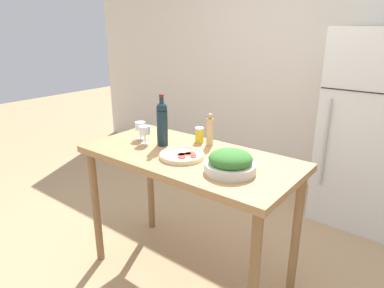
{
  "coord_description": "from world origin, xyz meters",
  "views": [
    {
      "loc": [
        1.27,
        -1.6,
        1.7
      ],
      "look_at": [
        0.0,
        0.03,
        0.99
      ],
      "focal_mm": 32.0,
      "sensor_mm": 36.0,
      "label": 1
    }
  ],
  "objects_px": {
    "refrigerator": "(368,129)",
    "wine_glass_near": "(145,131)",
    "wine_glass_far": "(140,126)",
    "salt_canister": "(199,135)",
    "homemade_pizza": "(182,155)",
    "pepper_mill": "(210,130)",
    "wine_bottle": "(162,123)",
    "salad_bowl": "(230,162)"
  },
  "relations": [
    {
      "from": "refrigerator",
      "to": "wine_glass_near",
      "type": "bearing_deg",
      "value": -123.76
    },
    {
      "from": "wine_glass_far",
      "to": "salt_canister",
      "type": "height_order",
      "value": "wine_glass_far"
    },
    {
      "from": "refrigerator",
      "to": "homemade_pizza",
      "type": "relative_size",
      "value": 6.07
    },
    {
      "from": "pepper_mill",
      "to": "wine_glass_far",
      "type": "bearing_deg",
      "value": -157.18
    },
    {
      "from": "wine_bottle",
      "to": "homemade_pizza",
      "type": "height_order",
      "value": "wine_bottle"
    },
    {
      "from": "refrigerator",
      "to": "salt_canister",
      "type": "bearing_deg",
      "value": -120.89
    },
    {
      "from": "wine_glass_near",
      "to": "salt_canister",
      "type": "height_order",
      "value": "wine_glass_near"
    },
    {
      "from": "refrigerator",
      "to": "salad_bowl",
      "type": "bearing_deg",
      "value": -102.25
    },
    {
      "from": "wine_glass_near",
      "to": "wine_glass_far",
      "type": "xyz_separation_m",
      "value": [
        -0.1,
        0.06,
        0.0
      ]
    },
    {
      "from": "wine_bottle",
      "to": "wine_glass_near",
      "type": "bearing_deg",
      "value": -155.03
    },
    {
      "from": "wine_glass_near",
      "to": "homemade_pizza",
      "type": "height_order",
      "value": "wine_glass_near"
    },
    {
      "from": "refrigerator",
      "to": "homemade_pizza",
      "type": "bearing_deg",
      "value": -113.27
    },
    {
      "from": "wine_bottle",
      "to": "wine_glass_far",
      "type": "distance_m",
      "value": 0.23
    },
    {
      "from": "wine_glass_far",
      "to": "salad_bowl",
      "type": "bearing_deg",
      "value": -7.73
    },
    {
      "from": "wine_bottle",
      "to": "salt_canister",
      "type": "relative_size",
      "value": 3.38
    },
    {
      "from": "pepper_mill",
      "to": "salt_canister",
      "type": "distance_m",
      "value": 0.11
    },
    {
      "from": "wine_glass_near",
      "to": "homemade_pizza",
      "type": "xyz_separation_m",
      "value": [
        0.37,
        -0.05,
        -0.08
      ]
    },
    {
      "from": "pepper_mill",
      "to": "wine_bottle",
      "type": "bearing_deg",
      "value": -141.48
    },
    {
      "from": "wine_glass_near",
      "to": "salad_bowl",
      "type": "height_order",
      "value": "salad_bowl"
    },
    {
      "from": "wine_glass_far",
      "to": "homemade_pizza",
      "type": "bearing_deg",
      "value": -12.41
    },
    {
      "from": "wine_glass_far",
      "to": "salt_canister",
      "type": "distance_m",
      "value": 0.43
    },
    {
      "from": "pepper_mill",
      "to": "homemade_pizza",
      "type": "relative_size",
      "value": 0.8
    },
    {
      "from": "salt_canister",
      "to": "wine_glass_near",
      "type": "bearing_deg",
      "value": -135.88
    },
    {
      "from": "wine_bottle",
      "to": "wine_glass_far",
      "type": "xyz_separation_m",
      "value": [
        -0.22,
        0.0,
        -0.07
      ]
    },
    {
      "from": "wine_glass_far",
      "to": "wine_glass_near",
      "type": "bearing_deg",
      "value": -29.55
    },
    {
      "from": "salad_bowl",
      "to": "salt_canister",
      "type": "xyz_separation_m",
      "value": [
        -0.45,
        0.32,
        -0.0
      ]
    },
    {
      "from": "refrigerator",
      "to": "wine_glass_near",
      "type": "xyz_separation_m",
      "value": [
        -1.09,
        -1.63,
        0.17
      ]
    },
    {
      "from": "wine_glass_far",
      "to": "pepper_mill",
      "type": "bearing_deg",
      "value": 22.82
    },
    {
      "from": "wine_glass_near",
      "to": "pepper_mill",
      "type": "relative_size",
      "value": 0.57
    },
    {
      "from": "wine_bottle",
      "to": "salt_canister",
      "type": "height_order",
      "value": "wine_bottle"
    },
    {
      "from": "wine_bottle",
      "to": "homemade_pizza",
      "type": "distance_m",
      "value": 0.31
    },
    {
      "from": "refrigerator",
      "to": "wine_bottle",
      "type": "relative_size",
      "value": 4.83
    },
    {
      "from": "wine_glass_far",
      "to": "pepper_mill",
      "type": "distance_m",
      "value": 0.51
    },
    {
      "from": "refrigerator",
      "to": "pepper_mill",
      "type": "xyz_separation_m",
      "value": [
        -0.72,
        -1.38,
        0.18
      ]
    },
    {
      "from": "refrigerator",
      "to": "wine_glass_far",
      "type": "height_order",
      "value": "refrigerator"
    },
    {
      "from": "wine_glass_far",
      "to": "pepper_mill",
      "type": "relative_size",
      "value": 0.57
    },
    {
      "from": "wine_glass_near",
      "to": "refrigerator",
      "type": "bearing_deg",
      "value": 56.24
    },
    {
      "from": "wine_glass_near",
      "to": "salad_bowl",
      "type": "relative_size",
      "value": 0.44
    },
    {
      "from": "homemade_pizza",
      "to": "salad_bowl",
      "type": "bearing_deg",
      "value": -1.4
    },
    {
      "from": "wine_glass_far",
      "to": "homemade_pizza",
      "type": "distance_m",
      "value": 0.49
    },
    {
      "from": "refrigerator",
      "to": "wine_glass_far",
      "type": "distance_m",
      "value": 1.98
    },
    {
      "from": "refrigerator",
      "to": "wine_glass_far",
      "type": "relative_size",
      "value": 13.4
    }
  ]
}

